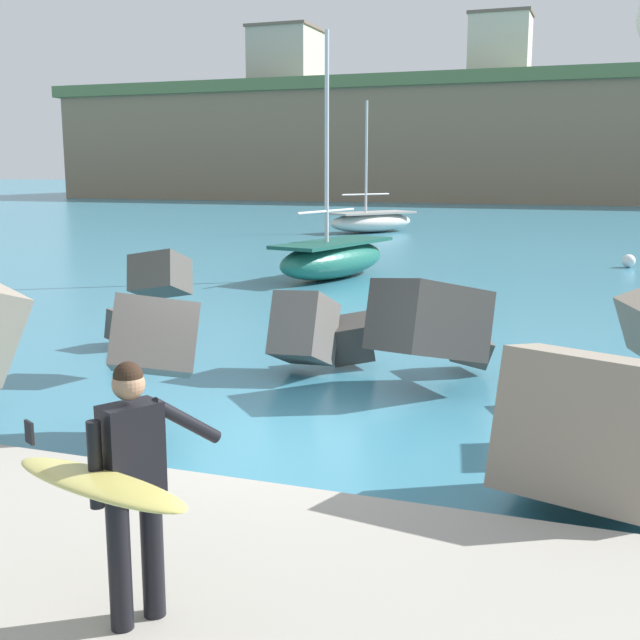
# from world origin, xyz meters

# --- Properties ---
(ground_plane) EXTENTS (400.00, 400.00, 0.00)m
(ground_plane) POSITION_xyz_m (0.00, 0.00, 0.00)
(ground_plane) COLOR teal
(walkway_path) EXTENTS (48.00, 4.40, 0.24)m
(walkway_path) POSITION_xyz_m (0.00, -4.00, 0.12)
(walkway_path) COLOR #9E998E
(walkway_path) RESTS_ON ground
(breakwater_jetty) EXTENTS (29.79, 6.56, 2.24)m
(breakwater_jetty) POSITION_xyz_m (-0.53, 1.01, 1.04)
(breakwater_jetty) COLOR gray
(breakwater_jetty) RESTS_ON ground
(surfer_with_board) EXTENTS (2.01, 1.55, 1.78)m
(surfer_with_board) POSITION_xyz_m (0.86, -4.42, 1.28)
(surfer_with_board) COLOR black
(surfer_with_board) RESTS_ON walkway_path
(boat_near_right) EXTENTS (2.75, 5.20, 7.01)m
(boat_near_right) POSITION_xyz_m (-3.97, 14.01, 0.61)
(boat_near_right) COLOR #1E6656
(boat_near_right) RESTS_ON ground
(boat_mid_left) EXTENTS (4.42, 5.23, 6.53)m
(boat_mid_left) POSITION_xyz_m (-7.78, 31.27, 0.58)
(boat_mid_left) COLOR beige
(boat_mid_left) RESTS_ON ground
(mooring_buoy_inner) EXTENTS (0.44, 0.44, 0.44)m
(mooring_buoy_inner) POSITION_xyz_m (4.35, 19.74, 0.22)
(mooring_buoy_inner) COLOR silver
(mooring_buoy_inner) RESTS_ON ground
(headland_bluff) EXTENTS (88.46, 33.00, 12.06)m
(headland_bluff) POSITION_xyz_m (-10.20, 83.55, 6.05)
(headland_bluff) COLOR #847056
(headland_bluff) RESTS_ON ground
(station_building_west) EXTENTS (6.93, 7.17, 6.25)m
(station_building_west) POSITION_xyz_m (-30.67, 76.51, 15.21)
(station_building_west) COLOR #B2ADA3
(station_building_west) RESTS_ON headland_bluff
(station_building_central) EXTENTS (6.10, 4.47, 6.28)m
(station_building_central) POSITION_xyz_m (-7.60, 75.99, 15.22)
(station_building_central) COLOR beige
(station_building_central) RESTS_ON headland_bluff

